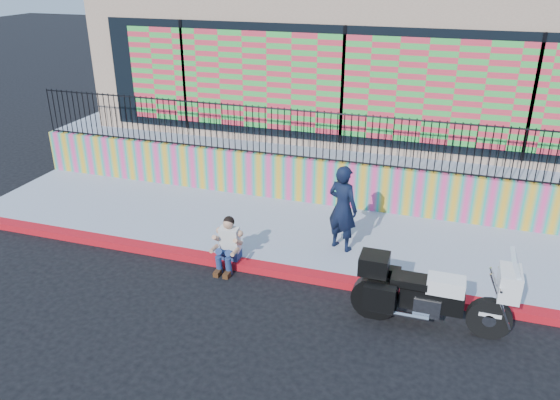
% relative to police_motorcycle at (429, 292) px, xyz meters
% --- Properties ---
extents(ground, '(90.00, 90.00, 0.00)m').
position_rel_police_motorcycle_xyz_m(ground, '(-2.59, 0.78, -0.66)').
color(ground, black).
rests_on(ground, ground).
extents(red_curb, '(16.00, 0.30, 0.15)m').
position_rel_police_motorcycle_xyz_m(red_curb, '(-2.59, 0.78, -0.59)').
color(red_curb, red).
rests_on(red_curb, ground).
extents(sidewalk, '(16.00, 3.00, 0.15)m').
position_rel_police_motorcycle_xyz_m(sidewalk, '(-2.59, 2.43, -0.59)').
color(sidewalk, '#9098AD').
rests_on(sidewalk, ground).
extents(mural_wall, '(16.00, 0.20, 1.10)m').
position_rel_police_motorcycle_xyz_m(mural_wall, '(-2.59, 4.03, 0.04)').
color(mural_wall, '#EA3D85').
rests_on(mural_wall, sidewalk).
extents(metal_fence, '(15.80, 0.04, 1.20)m').
position_rel_police_motorcycle_xyz_m(metal_fence, '(-2.59, 4.03, 1.19)').
color(metal_fence, black).
rests_on(metal_fence, mural_wall).
extents(elevated_platform, '(16.00, 10.00, 1.25)m').
position_rel_police_motorcycle_xyz_m(elevated_platform, '(-2.59, 9.13, -0.04)').
color(elevated_platform, '#9098AD').
rests_on(elevated_platform, ground).
extents(storefront_building, '(14.00, 8.06, 4.00)m').
position_rel_police_motorcycle_xyz_m(storefront_building, '(-2.59, 8.91, 2.58)').
color(storefront_building, tan).
rests_on(storefront_building, elevated_platform).
extents(police_motorcycle, '(2.55, 0.84, 1.58)m').
position_rel_police_motorcycle_xyz_m(police_motorcycle, '(0.00, 0.00, 0.00)').
color(police_motorcycle, black).
rests_on(police_motorcycle, ground).
extents(police_officer, '(0.77, 0.65, 1.81)m').
position_rel_police_motorcycle_xyz_m(police_officer, '(-1.87, 1.94, 0.39)').
color(police_officer, black).
rests_on(police_officer, sidewalk).
extents(seated_man, '(0.54, 0.71, 1.06)m').
position_rel_police_motorcycle_xyz_m(seated_man, '(-3.86, 0.66, -0.21)').
color(seated_man, navy).
rests_on(seated_man, ground).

